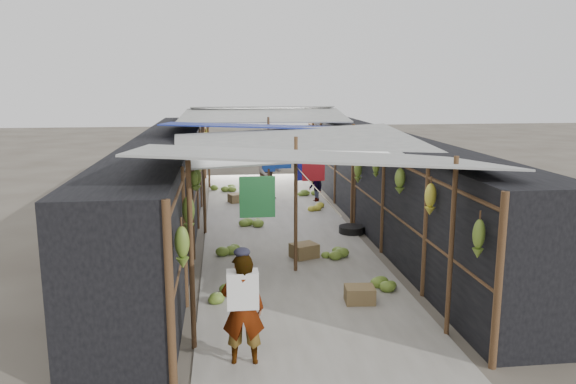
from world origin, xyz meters
name	(u,v)px	position (x,y,z in m)	size (l,w,h in m)	color
ground	(324,341)	(0.00, 0.00, 0.00)	(80.00, 80.00, 0.00)	#6B6356
aisle_slab	(277,226)	(0.00, 6.50, 0.01)	(3.60, 16.00, 0.02)	#9E998E
stall_left	(167,184)	(-2.70, 6.50, 1.15)	(1.40, 15.00, 2.30)	black
stall_right	(382,179)	(2.70, 6.50, 1.15)	(1.40, 15.00, 2.30)	black
crate_near	(304,251)	(0.29, 3.80, 0.15)	(0.51, 0.41, 0.31)	olive
crate_mid	(360,295)	(0.84, 1.29, 0.14)	(0.48, 0.38, 0.29)	olive
crate_back	(236,198)	(-0.95, 9.41, 0.14)	(0.44, 0.36, 0.28)	olive
black_basin	(351,230)	(1.70, 5.57, 0.09)	(0.61, 0.61, 0.18)	black
vendor_elderly	(243,309)	(-1.14, -0.50, 0.75)	(0.54, 0.36, 1.49)	silver
shopper_blue	(268,172)	(0.06, 9.85, 0.85)	(0.82, 0.64, 1.70)	#1F359F
vendor_seated	(316,185)	(1.45, 9.30, 0.50)	(0.65, 0.37, 1.01)	#47433E
market_canopy	(277,130)	(0.03, 6.81, 2.41)	(5.62, 15.20, 2.77)	brown
hanging_bananas	(282,164)	(0.07, 6.02, 1.66)	(3.96, 14.42, 0.85)	olive
floor_bananas	(268,221)	(-0.24, 6.54, 0.14)	(3.25, 9.92, 0.33)	olive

